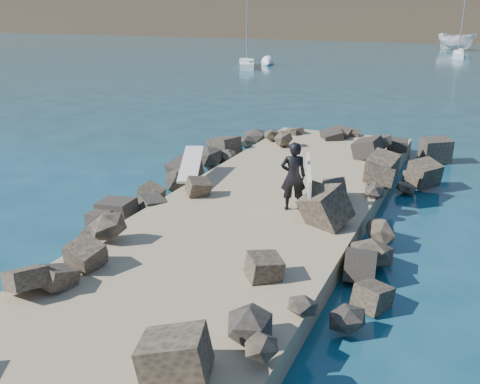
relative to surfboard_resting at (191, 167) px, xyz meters
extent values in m
plane|color=#0F384C|center=(3.09, -1.88, -1.04)|extent=(800.00, 800.00, 0.00)
cube|color=#8C7759|center=(3.09, -3.88, -0.74)|extent=(6.00, 26.00, 0.60)
cube|color=black|center=(0.19, -3.38, -0.54)|extent=(2.60, 22.00, 1.00)
cube|color=black|center=(5.99, -3.38, -0.54)|extent=(2.60, 22.00, 1.00)
cube|color=silver|center=(0.00, 0.00, 0.00)|extent=(1.54, 2.58, 0.08)
imported|color=silver|center=(4.49, 73.38, 0.25)|extent=(6.83, 6.05, 2.58)
imported|color=black|center=(4.04, -1.28, 0.56)|extent=(0.86, 0.74, 2.00)
cube|color=silver|center=(4.49, -1.28, 0.61)|extent=(0.87, 2.37, 0.78)
cube|color=white|center=(5.47, 60.25, -0.79)|extent=(1.58, 5.86, 0.80)
cylinder|color=gray|center=(5.47, 60.25, 2.75)|extent=(0.12, 0.12, 6.38)
cube|color=white|center=(5.47, 59.56, -0.29)|extent=(1.01, 1.67, 0.44)
cube|color=white|center=(-14.52, 38.52, -0.79)|extent=(3.79, 6.44, 0.80)
cylinder|color=gray|center=(-14.52, 38.52, 3.08)|extent=(0.12, 0.12, 7.04)
cube|color=white|center=(-14.52, 37.81, -0.29)|extent=(1.64, 2.05, 0.44)
camera|label=1|loc=(8.54, -15.11, 5.11)|focal=40.00mm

